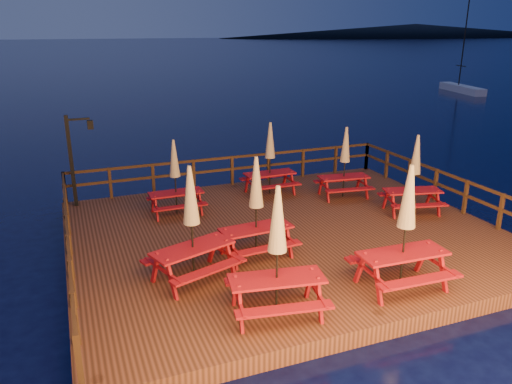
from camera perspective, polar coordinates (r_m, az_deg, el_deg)
ground at (r=14.63m, az=3.44°, el=-5.99°), size 500.00×500.00×0.00m
deck at (r=14.55m, az=3.46°, el=-5.28°), size 12.00×10.00×0.40m
deck_piles at (r=14.76m, az=3.42°, el=-7.05°), size 11.44×9.44×1.40m
railing at (r=15.73m, az=0.83°, el=0.37°), size 11.80×9.75×1.10m
lamp_post at (r=17.06m, az=-19.94°, el=4.30°), size 0.85×0.18×3.00m
headland_right at (r=308.13m, az=17.74°, el=17.19°), size 230.40×86.40×7.00m
sailboat at (r=52.40m, az=22.44°, el=10.85°), size 2.52×6.62×9.70m
picnic_table_0 at (r=11.40m, az=16.75°, el=-3.74°), size 2.07×1.73×2.88m
picnic_table_1 at (r=17.32m, az=1.61°, el=3.99°), size 1.79×1.47×2.54m
picnic_table_2 at (r=9.93m, az=2.43°, el=-6.64°), size 2.17×1.89×2.77m
picnic_table_3 at (r=11.36m, az=-7.37°, el=-3.48°), size 2.34×2.13×2.76m
picnic_table_4 at (r=15.62m, az=-9.24°, el=1.81°), size 1.68×1.39×2.38m
picnic_table_5 at (r=16.27m, az=17.66°, el=2.08°), size 2.05×1.82×2.51m
picnic_table_6 at (r=12.47m, az=0.02°, el=-1.59°), size 1.96×1.65×2.64m
picnic_table_7 at (r=17.27m, az=10.11°, el=3.49°), size 1.88×1.61×2.45m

